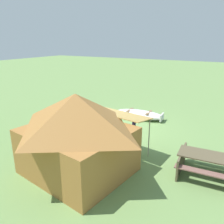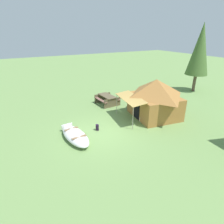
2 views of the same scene
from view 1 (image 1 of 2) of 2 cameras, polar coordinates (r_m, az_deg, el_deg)
ground_plane at (r=11.46m, az=3.07°, el=-3.93°), size 80.00×80.00×0.00m
beached_rowboat at (r=12.80m, az=6.85°, el=-0.56°), size 2.83×1.24×0.46m
canvas_cabin_tent at (r=7.38m, az=-8.67°, el=-5.14°), size 3.81×4.33×2.66m
picnic_table at (r=8.02m, az=22.62°, el=-11.62°), size 1.85×1.61×0.75m
cooler_box at (r=8.99m, az=-5.54°, el=-9.28°), size 0.36×0.46×0.30m
fuel_can at (r=11.37m, az=5.49°, el=-3.17°), size 0.22×0.22×0.37m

